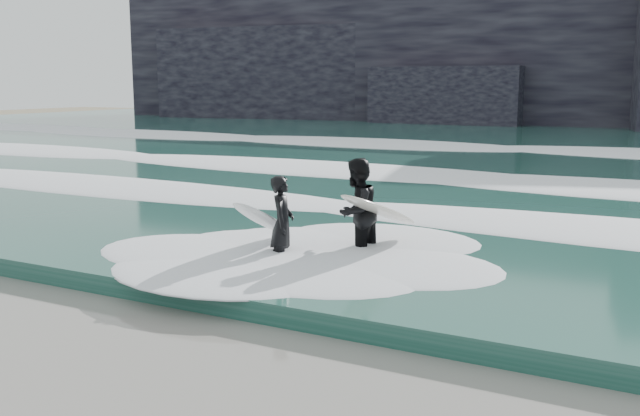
# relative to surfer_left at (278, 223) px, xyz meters

# --- Properties ---
(sea) EXTENTS (90.00, 52.00, 0.30)m
(sea) POSITION_rel_surfer_left_xyz_m (-0.94, 23.60, -0.63)
(sea) COLOR #1D4B40
(sea) RESTS_ON ground
(headland) EXTENTS (70.00, 9.00, 10.00)m
(headland) POSITION_rel_surfer_left_xyz_m (-0.94, 40.60, 4.22)
(headland) COLOR black
(headland) RESTS_ON ground
(foam_near) EXTENTS (60.00, 3.20, 0.20)m
(foam_near) POSITION_rel_surfer_left_xyz_m (-0.94, 3.60, -0.38)
(foam_near) COLOR white
(foam_near) RESTS_ON sea
(foam_mid) EXTENTS (60.00, 4.00, 0.24)m
(foam_mid) POSITION_rel_surfer_left_xyz_m (-0.94, 10.60, -0.36)
(foam_mid) COLOR white
(foam_mid) RESTS_ON sea
(foam_far) EXTENTS (60.00, 4.80, 0.30)m
(foam_far) POSITION_rel_surfer_left_xyz_m (-0.94, 19.60, -0.33)
(foam_far) COLOR white
(foam_far) RESTS_ON sea
(surfer_left) EXTENTS (1.01, 1.82, 1.55)m
(surfer_left) POSITION_rel_surfer_left_xyz_m (0.00, 0.00, 0.00)
(surfer_left) COLOR black
(surfer_left) RESTS_ON ground
(surfer_right) EXTENTS (1.26, 2.20, 1.79)m
(surfer_right) POSITION_rel_surfer_left_xyz_m (1.03, 0.90, 0.12)
(surfer_right) COLOR black
(surfer_right) RESTS_ON ground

